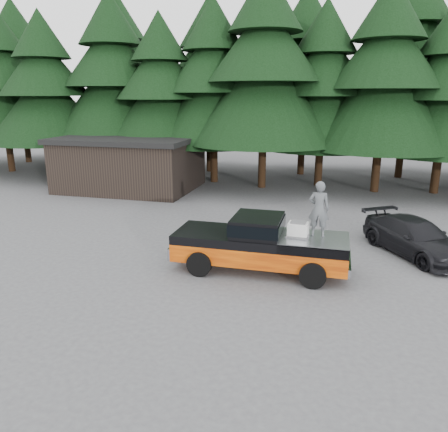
% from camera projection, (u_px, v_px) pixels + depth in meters
% --- Properties ---
extents(ground, '(120.00, 120.00, 0.00)m').
position_uv_depth(ground, '(216.00, 275.00, 14.66)').
color(ground, '#474749').
rests_on(ground, ground).
extents(pickup_truck, '(6.00, 2.04, 1.33)m').
position_uv_depth(pickup_truck, '(260.00, 252.00, 14.86)').
color(pickup_truck, orange).
rests_on(pickup_truck, ground).
extents(truck_cab, '(1.66, 1.90, 0.59)m').
position_uv_depth(truck_cab, '(258.00, 225.00, 14.63)').
color(truck_cab, black).
rests_on(truck_cab, pickup_truck).
extents(air_compressor, '(0.68, 0.58, 0.44)m').
position_uv_depth(air_compressor, '(298.00, 230.00, 14.32)').
color(air_compressor, silver).
rests_on(air_compressor, pickup_truck).
extents(man_on_bed, '(0.70, 0.48, 1.85)m').
position_uv_depth(man_on_bed, '(319.00, 209.00, 14.17)').
color(man_on_bed, '#4C5053').
rests_on(man_on_bed, pickup_truck).
extents(parked_car, '(4.09, 4.91, 1.34)m').
position_uv_depth(parked_car, '(415.00, 237.00, 16.35)').
color(parked_car, black).
rests_on(parked_car, ground).
extents(utility_building, '(8.40, 6.40, 3.30)m').
position_uv_depth(utility_building, '(130.00, 163.00, 27.59)').
color(utility_building, black).
rests_on(utility_building, ground).
extents(treeline, '(60.15, 16.05, 17.50)m').
position_uv_depth(treeline, '(293.00, 64.00, 28.48)').
color(treeline, black).
rests_on(treeline, ground).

